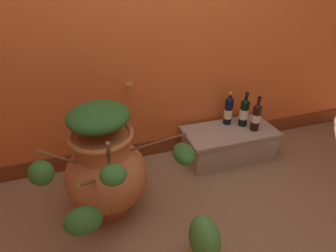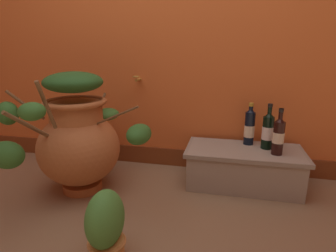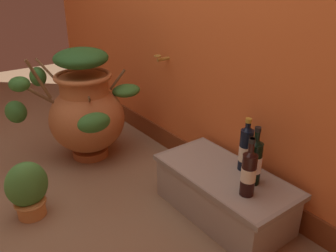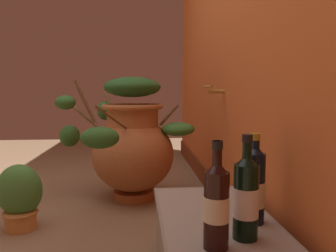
{
  "view_description": "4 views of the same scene",
  "coord_description": "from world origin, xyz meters",
  "views": [
    {
      "loc": [
        -0.53,
        -0.97,
        1.56
      ],
      "look_at": [
        0.01,
        0.72,
        0.52
      ],
      "focal_mm": 28.63,
      "sensor_mm": 36.0,
      "label": 1
    },
    {
      "loc": [
        0.51,
        -1.1,
        0.98
      ],
      "look_at": [
        0.09,
        0.8,
        0.44
      ],
      "focal_mm": 29.08,
      "sensor_mm": 36.0,
      "label": 2
    },
    {
      "loc": [
        1.83,
        -0.43,
        1.37
      ],
      "look_at": [
        0.16,
        0.81,
        0.42
      ],
      "focal_mm": 37.28,
      "sensor_mm": 36.0,
      "label": 3
    },
    {
      "loc": [
        1.8,
        0.57,
        0.75
      ],
      "look_at": [
        0.02,
        0.73,
        0.57
      ],
      "focal_mm": 35.66,
      "sensor_mm": 36.0,
      "label": 4
    }
  ],
  "objects": [
    {
      "name": "ground_plane",
      "position": [
        0.0,
        0.0,
        0.0
      ],
      "size": [
        7.0,
        7.0,
        0.0
      ],
      "primitive_type": "plane",
      "color": "#896B4C"
    },
    {
      "name": "back_wall",
      "position": [
        -0.0,
        1.2,
        1.29
      ],
      "size": [
        4.4,
        0.33,
        2.6
      ],
      "color": "#D6662D",
      "rests_on": "ground_plane"
    },
    {
      "name": "terracotta_urn",
      "position": [
        -0.5,
        0.52,
        0.4
      ],
      "size": [
        0.99,
        0.95,
        0.85
      ],
      "color": "#B26638",
      "rests_on": "ground_plane"
    },
    {
      "name": "stone_ledge",
      "position": [
        0.65,
        0.85,
        0.16
      ],
      "size": [
        0.85,
        0.42,
        0.29
      ],
      "color": "#9E9384",
      "rests_on": "ground_plane"
    },
    {
      "name": "wine_bottle_left",
      "position": [
        0.68,
        0.98,
        0.43
      ],
      "size": [
        0.08,
        0.08,
        0.32
      ],
      "color": "black",
      "rests_on": "stone_ledge"
    },
    {
      "name": "wine_bottle_middle",
      "position": [
        0.8,
        0.91,
        0.43
      ],
      "size": [
        0.08,
        0.08,
        0.33
      ],
      "color": "black",
      "rests_on": "stone_ledge"
    },
    {
      "name": "wine_bottle_right",
      "position": [
        0.86,
        0.8,
        0.43
      ],
      "size": [
        0.08,
        0.08,
        0.32
      ],
      "color": "black",
      "rests_on": "stone_ledge"
    },
    {
      "name": "potted_shrub",
      "position": [
        -0.02,
        -0.08,
        0.18
      ],
      "size": [
        0.19,
        0.24,
        0.36
      ],
      "color": "#D68E4C",
      "rests_on": "ground_plane"
    }
  ]
}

